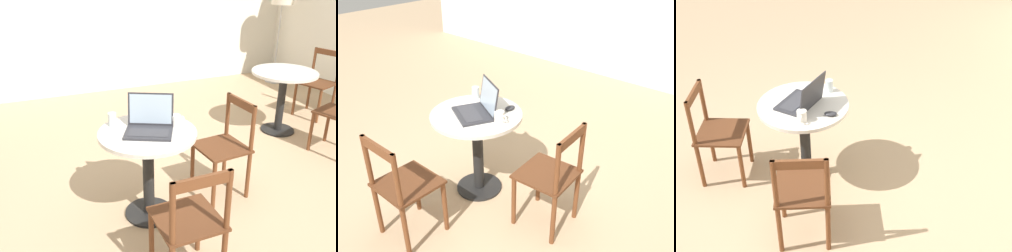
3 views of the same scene
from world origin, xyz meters
The scene contains 8 objects.
ground_plane centered at (0.00, 0.00, 0.00)m, with size 16.00×16.00×0.00m, color tan.
cafe_table_near centered at (-0.35, 0.01, 0.56)m, with size 0.74×0.74×0.74m.
chair_near_right centered at (0.37, 0.07, 0.44)m, with size 0.43×0.43×0.85m.
chair_near_front centered at (-0.34, -0.73, 0.44)m, with size 0.40×0.40×0.85m.
laptop centered at (-0.33, 0.01, 0.79)m, with size 0.44×0.41×0.26m.
mouse centered at (-0.19, 0.24, 0.76)m, with size 0.06×0.10×0.03m.
mug centered at (-0.11, 0.02, 0.78)m, with size 0.11×0.08×0.09m.
drinking_glass centered at (-0.56, 0.21, 0.79)m, with size 0.06×0.06×0.10m.
Camera 2 is at (1.61, -1.81, 2.09)m, focal length 40.00 mm.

